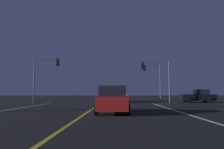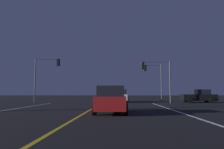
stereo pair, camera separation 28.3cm
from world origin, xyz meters
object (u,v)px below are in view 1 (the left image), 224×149
at_px(traffic_light_near_right, 155,72).
at_px(car_crossing_side, 198,96).
at_px(car_ahead_far, 120,96).
at_px(traffic_light_far_right, 152,74).
at_px(car_lead_same_lane, 113,100).
at_px(traffic_light_near_left, 46,70).

bearing_deg(traffic_light_near_right, car_crossing_side, -160.68).
distance_m(car_ahead_far, traffic_light_far_right, 6.36).
bearing_deg(traffic_light_far_right, car_ahead_far, 28.34).
bearing_deg(car_lead_same_lane, traffic_light_near_left, 33.73).
relative_size(car_ahead_far, traffic_light_near_right, 0.84).
xyz_separation_m(traffic_light_near_right, traffic_light_far_right, (0.53, 5.50, 0.15)).
distance_m(car_lead_same_lane, traffic_light_far_right, 19.33).
xyz_separation_m(car_crossing_side, traffic_light_near_left, (-19.37, -2.07, 3.30)).
xyz_separation_m(car_crossing_side, traffic_light_far_right, (-5.37, 3.43, 3.18)).
bearing_deg(traffic_light_near_left, car_ahead_far, 17.49).
height_order(car_ahead_far, traffic_light_near_right, traffic_light_near_right).
bearing_deg(traffic_light_near_right, car_lead_same_lane, 68.79).
height_order(car_lead_same_lane, car_ahead_far, same).
bearing_deg(traffic_light_far_right, car_crossing_side, 147.44).
height_order(car_lead_same_lane, car_crossing_side, same).
distance_m(car_lead_same_lane, traffic_light_near_left, 15.70).
xyz_separation_m(car_crossing_side, car_ahead_far, (-10.22, 0.82, 0.00)).
bearing_deg(traffic_light_near_left, traffic_light_far_right, 21.45).
relative_size(car_crossing_side, car_ahead_far, 1.00).
distance_m(car_crossing_side, traffic_light_far_right, 7.12).
distance_m(car_lead_same_lane, car_ahead_far, 15.66).
bearing_deg(car_ahead_far, car_crossing_side, -94.56).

